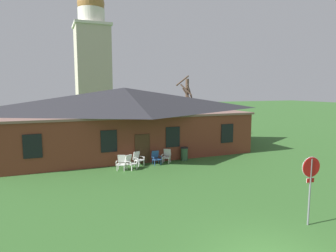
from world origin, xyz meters
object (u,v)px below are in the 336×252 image
object	(u,v)px
lawn_chair_by_porch	(121,162)
trash_bin	(184,154)
lawn_chair_left_end	(138,158)
stop_sign	(311,177)
lawn_chair_middle	(156,157)
lawn_chair_near_door	(130,162)
lawn_chair_right_end	(167,156)

from	to	relation	value
lawn_chair_by_porch	trash_bin	distance (m)	5.00
lawn_chair_by_porch	lawn_chair_left_end	world-z (taller)	same
stop_sign	lawn_chair_left_end	world-z (taller)	stop_sign
lawn_chair_by_porch	lawn_chair_middle	bearing A→B (deg)	9.86
stop_sign	lawn_chair_by_porch	distance (m)	11.69
lawn_chair_near_door	lawn_chair_right_end	world-z (taller)	same
stop_sign	lawn_chair_middle	bearing A→B (deg)	101.99
lawn_chair_left_end	trash_bin	bearing A→B (deg)	1.84
lawn_chair_by_porch	lawn_chair_right_end	size ratio (longest dim) A/B	1.00
lawn_chair_left_end	stop_sign	bearing A→B (deg)	-72.38
trash_bin	lawn_chair_left_end	bearing A→B (deg)	-178.16
lawn_chair_right_end	trash_bin	xyz separation A→B (m)	(1.45, 0.10, -0.00)
lawn_chair_near_door	stop_sign	bearing A→B (deg)	-67.49
stop_sign	lawn_chair_near_door	distance (m)	11.37
stop_sign	lawn_chair_left_end	bearing A→B (deg)	107.62
lawn_chair_near_door	lawn_chair_right_end	bearing A→B (deg)	15.52
lawn_chair_by_porch	lawn_chair_near_door	xyz separation A→B (m)	(0.58, -0.09, 0.00)
lawn_chair_near_door	lawn_chair_right_end	size ratio (longest dim) A/B	1.00
lawn_chair_right_end	trash_bin	bearing A→B (deg)	3.94
stop_sign	lawn_chair_middle	world-z (taller)	stop_sign
stop_sign	lawn_chair_near_door	world-z (taller)	stop_sign
lawn_chair_left_end	trash_bin	distance (m)	3.60
stop_sign	lawn_chair_right_end	bearing A→B (deg)	97.15
lawn_chair_middle	lawn_chair_by_porch	bearing A→B (deg)	-170.14
stop_sign	lawn_chair_by_porch	size ratio (longest dim) A/B	2.83
lawn_chair_near_door	lawn_chair_middle	distance (m)	2.06
lawn_chair_by_porch	lawn_chair_left_end	distance (m)	1.51
lawn_chair_by_porch	lawn_chair_right_end	distance (m)	3.56
lawn_chair_by_porch	trash_bin	xyz separation A→B (m)	(4.93, 0.81, -0.00)
lawn_chair_near_door	lawn_chair_left_end	xyz separation A→B (m)	(0.76, 0.79, 0.00)
stop_sign	lawn_chair_right_end	distance (m)	11.41
lawn_chair_right_end	lawn_chair_middle	bearing A→B (deg)	-163.71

